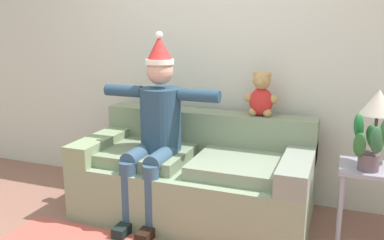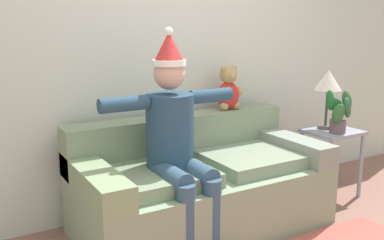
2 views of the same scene
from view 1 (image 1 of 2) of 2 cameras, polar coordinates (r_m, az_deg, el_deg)
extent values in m
cube|color=silver|center=(3.77, 3.55, 9.75)|extent=(7.00, 0.10, 2.70)
cube|color=gray|center=(3.46, 0.24, -9.71)|extent=(1.91, 0.95, 0.46)
cube|color=gray|center=(3.65, 2.21, -1.64)|extent=(1.91, 0.24, 0.37)
cube|color=gray|center=(3.72, -12.03, -3.20)|extent=(0.22, 0.95, 0.17)
cube|color=gray|center=(3.17, 14.76, -6.28)|extent=(0.22, 0.95, 0.17)
cube|color=gray|center=(3.49, -6.68, -4.75)|extent=(0.76, 0.66, 0.10)
cube|color=gray|center=(3.20, 7.19, -6.45)|extent=(0.76, 0.66, 0.10)
cylinder|color=navy|center=(3.37, -4.44, 0.12)|extent=(0.34, 0.34, 0.52)
sphere|color=#D39F89|center=(3.30, -4.57, 6.89)|extent=(0.22, 0.22, 0.22)
cylinder|color=white|center=(3.29, -4.59, 8.23)|extent=(0.23, 0.23, 0.04)
cone|color=red|center=(3.29, -4.63, 10.14)|extent=(0.21, 0.21, 0.20)
sphere|color=white|center=(3.28, -4.66, 11.88)|extent=(0.06, 0.06, 0.06)
cylinder|color=#344F6A|center=(3.31, -7.41, -4.86)|extent=(0.14, 0.40, 0.14)
cylinder|color=#344F6A|center=(3.25, -8.94, -10.55)|extent=(0.13, 0.13, 0.56)
cube|color=black|center=(3.29, -9.50, -14.85)|extent=(0.10, 0.24, 0.08)
cylinder|color=#344F6A|center=(3.23, -4.26, -5.29)|extent=(0.14, 0.40, 0.14)
cylinder|color=#344F6A|center=(3.16, -5.73, -11.15)|extent=(0.13, 0.13, 0.56)
cube|color=black|center=(3.21, -6.29, -15.57)|extent=(0.10, 0.24, 0.08)
cylinder|color=navy|center=(3.48, -9.59, 4.10)|extent=(0.34, 0.10, 0.10)
cylinder|color=navy|center=(3.20, 1.02, 3.46)|extent=(0.34, 0.10, 0.10)
ellipsoid|color=red|center=(3.46, 9.73, 2.55)|extent=(0.20, 0.16, 0.24)
sphere|color=tan|center=(3.43, 9.85, 5.51)|extent=(0.15, 0.15, 0.15)
sphere|color=tan|center=(3.37, 9.64, 5.21)|extent=(0.07, 0.07, 0.07)
sphere|color=tan|center=(3.43, 9.02, 6.43)|extent=(0.05, 0.05, 0.05)
sphere|color=tan|center=(3.41, 10.75, 6.32)|extent=(0.05, 0.05, 0.05)
sphere|color=tan|center=(3.48, 8.05, 3.17)|extent=(0.08, 0.08, 0.08)
sphere|color=tan|center=(3.46, 8.60, 1.16)|extent=(0.08, 0.08, 0.08)
sphere|color=tan|center=(3.44, 11.47, 2.91)|extent=(0.08, 0.08, 0.08)
sphere|color=tan|center=(3.44, 10.56, 1.00)|extent=(0.08, 0.08, 0.08)
cube|color=#9290A4|center=(3.13, 24.30, -6.27)|extent=(0.46, 0.41, 0.03)
cylinder|color=#9290A4|center=(3.07, 20.12, -12.45)|extent=(0.04, 0.04, 0.58)
cylinder|color=#9290A4|center=(3.39, 20.25, -9.97)|extent=(0.04, 0.04, 0.58)
cylinder|color=#534C4B|center=(3.19, 24.09, -5.28)|extent=(0.14, 0.14, 0.03)
cylinder|color=#494640|center=(3.14, 24.40, -2.21)|extent=(0.02, 0.02, 0.32)
cone|color=beige|center=(3.09, 24.85, 2.30)|extent=(0.24, 0.24, 0.18)
cylinder|color=#604D55|center=(3.01, 23.66, -5.41)|extent=(0.14, 0.14, 0.12)
ellipsoid|color=#2A6330|center=(3.01, 24.30, -2.34)|extent=(0.16, 0.13, 0.20)
ellipsoid|color=#1B622A|center=(2.98, 22.50, -0.84)|extent=(0.11, 0.12, 0.19)
ellipsoid|color=#2B5F2D|center=(2.92, 22.58, -3.24)|extent=(0.12, 0.16, 0.20)
ellipsoid|color=#295534|center=(2.91, 24.64, -2.59)|extent=(0.13, 0.12, 0.19)
camera|label=2|loc=(2.83, -64.33, 5.34)|focal=41.45mm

